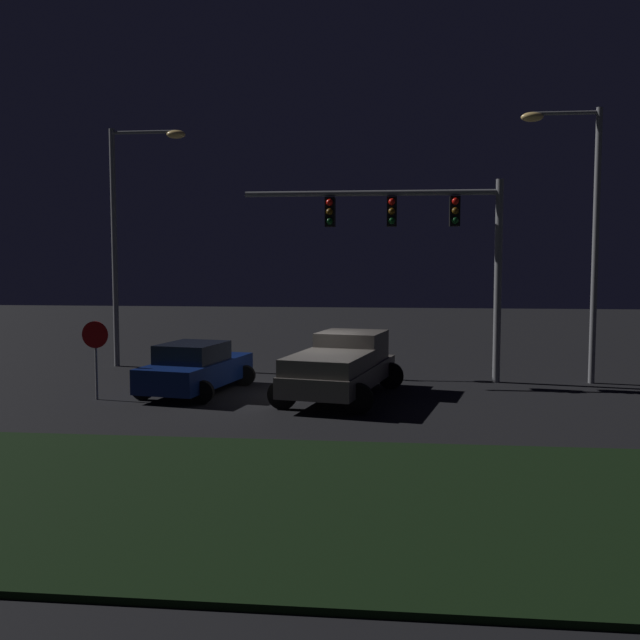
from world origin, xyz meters
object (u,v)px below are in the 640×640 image
traffic_signal_gantry (422,230)px  street_lamp_left (128,219)px  pickup_truck (342,363)px  street_lamp_right (581,213)px  car_sedan (196,368)px  stop_sign (95,345)px

traffic_signal_gantry → street_lamp_left: (-10.59, 2.15, 0.57)m
pickup_truck → street_lamp_right: street_lamp_right is taller
pickup_truck → traffic_signal_gantry: 5.46m
pickup_truck → car_sedan: bearing=99.1°
car_sedan → stop_sign: size_ratio=2.09×
street_lamp_left → stop_sign: street_lamp_left is taller
pickup_truck → stop_sign: stop_sign is taller
pickup_truck → street_lamp_left: bearing=69.8°
pickup_truck → street_lamp_left: 10.74m
pickup_truck → street_lamp_right: (7.32, 3.21, 4.41)m
stop_sign → traffic_signal_gantry: bearing=24.4°
car_sedan → street_lamp_right: 12.95m
traffic_signal_gantry → stop_sign: bearing=-155.6°
pickup_truck → traffic_signal_gantry: (2.32, 3.03, 3.90)m
pickup_truck → traffic_signal_gantry: bearing=-25.5°
traffic_signal_gantry → pickup_truck: bearing=-127.4°
stop_sign → street_lamp_right: bearing=17.0°
street_lamp_left → street_lamp_right: (15.59, -1.98, -0.05)m
traffic_signal_gantry → stop_sign: (-9.19, -4.17, -3.34)m
street_lamp_right → traffic_signal_gantry: bearing=-178.0°
street_lamp_left → stop_sign: size_ratio=3.91×
street_lamp_left → pickup_truck: bearing=-32.1°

